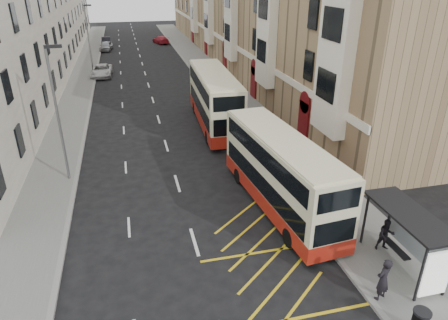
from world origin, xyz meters
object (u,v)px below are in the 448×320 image
object	(u,v)px
street_lamp_far	(88,35)
street_lamp_near	(57,108)
pedestrian_mid	(386,235)
bus_shelter	(416,233)
pedestrian_far	(296,177)
pedestrian_near	(383,279)
car_red	(161,40)
double_decker_rear	(214,99)
car_silver	(106,46)
white_van	(102,71)
car_dark	(106,41)
double_decker_front	(280,173)

from	to	relation	value
street_lamp_far	street_lamp_near	bearing A→B (deg)	-90.00
pedestrian_mid	bus_shelter	bearing A→B (deg)	-76.92
pedestrian_mid	pedestrian_far	size ratio (longest dim) A/B	0.87
pedestrian_near	car_red	world-z (taller)	pedestrian_near
double_decker_rear	pedestrian_near	bearing A→B (deg)	-82.17
car_silver	car_red	distance (m)	10.71
bus_shelter	pedestrian_mid	world-z (taller)	bus_shelter
street_lamp_far	pedestrian_far	bearing A→B (deg)	-69.74
street_lamp_far	pedestrian_near	bearing A→B (deg)	-73.70
white_van	car_dark	world-z (taller)	white_van
street_lamp_far	double_decker_front	xyz separation A→B (m)	(11.35, -35.99, -2.54)
white_van	bus_shelter	bearing A→B (deg)	-68.24
pedestrian_mid	car_red	xyz separation A→B (m)	(-3.95, 61.75, -0.28)
double_decker_front	car_dark	xyz separation A→B (m)	(-10.17, 57.54, -1.42)
street_lamp_far	pedestrian_near	world-z (taller)	street_lamp_far
bus_shelter	double_decker_front	bearing A→B (deg)	117.59
white_van	pedestrian_near	bearing A→B (deg)	-71.23
street_lamp_far	white_van	size ratio (longest dim) A/B	1.58
bus_shelter	street_lamp_near	distance (m)	19.38
white_van	pedestrian_mid	bearing A→B (deg)	-67.60
pedestrian_far	car_dark	bearing A→B (deg)	-70.07
pedestrian_near	pedestrian_mid	world-z (taller)	pedestrian_near
double_decker_rear	car_red	distance (m)	43.80
double_decker_rear	pedestrian_near	distance (m)	20.75
pedestrian_far	pedestrian_mid	bearing A→B (deg)	114.89
bus_shelter	car_dark	size ratio (longest dim) A/B	1.05
car_silver	street_lamp_near	bearing A→B (deg)	-84.31
car_silver	car_red	world-z (taller)	car_silver
car_silver	car_red	bearing A→B (deg)	36.06
car_dark	car_red	distance (m)	9.53
street_lamp_near	street_lamp_far	distance (m)	30.00
double_decker_front	pedestrian_near	distance (m)	7.63
pedestrian_mid	double_decker_front	bearing A→B (deg)	135.36
pedestrian_far	car_dark	distance (m)	57.51
double_decker_rear	pedestrian_mid	xyz separation A→B (m)	(3.89, -17.98, -1.36)
pedestrian_far	white_van	world-z (taller)	pedestrian_far
car_red	car_dark	bearing A→B (deg)	-18.42
white_van	car_dark	xyz separation A→B (m)	(0.03, 23.97, -0.03)
pedestrian_near	white_van	size ratio (longest dim) A/B	0.36
double_decker_rear	car_silver	size ratio (longest dim) A/B	2.63
double_decker_front	double_decker_rear	bearing A→B (deg)	87.41
street_lamp_near	bus_shelter	bearing A→B (deg)	-40.14
street_lamp_far	car_red	xyz separation A→B (m)	(10.69, 20.95, -3.98)
car_silver	double_decker_front	bearing A→B (deg)	-71.70
double_decker_rear	pedestrian_mid	world-z (taller)	double_decker_rear
pedestrian_near	white_van	distance (m)	42.61
double_decker_front	car_silver	world-z (taller)	double_decker_front
car_red	car_silver	bearing A→B (deg)	13.91
pedestrian_near	car_red	xyz separation A→B (m)	(-2.01, 64.39, -0.42)
double_decker_front	street_lamp_far	bearing A→B (deg)	102.29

